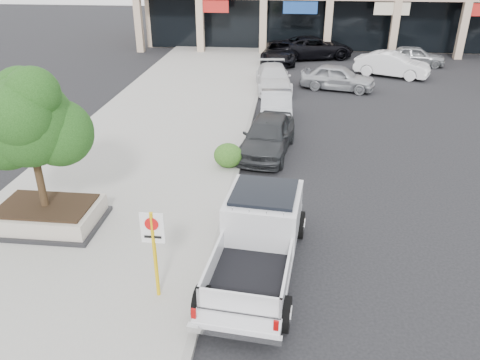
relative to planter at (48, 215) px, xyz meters
name	(u,v)px	position (x,y,z in m)	size (l,w,h in m)	color
ground	(271,251)	(6.79, -0.47, -0.48)	(120.00, 120.00, 0.00)	black
sidewalk	(144,156)	(1.29, 5.53, -0.40)	(8.00, 52.00, 0.15)	gray
curb	(240,160)	(5.24, 5.53, -0.40)	(0.20, 52.00, 0.15)	gray
planter	(48,215)	(0.00, 0.00, 0.00)	(3.20, 2.20, 0.68)	black
planter_tree	(35,121)	(0.13, 0.15, 2.94)	(2.90, 2.55, 4.00)	black
no_parking_sign	(154,244)	(4.16, -2.78, 1.16)	(0.55, 0.09, 2.30)	#E3B30B
hedge	(228,155)	(4.88, 4.74, 0.14)	(1.10, 0.99, 0.94)	#1A4614
pickup_truck	(257,241)	(6.44, -1.38, 0.45)	(2.18, 5.87, 1.85)	silver
curb_car_a	(268,135)	(6.27, 6.60, 0.31)	(1.85, 4.59, 1.57)	#292B2E
curb_car_b	(276,107)	(6.47, 10.68, 0.23)	(1.48, 4.25, 1.40)	#A4A7AC
curb_car_c	(273,78)	(6.08, 16.34, 0.23)	(1.99, 4.89, 1.42)	silver
curb_car_d	(280,52)	(6.24, 23.91, 0.27)	(2.48, 5.38, 1.50)	black
lot_car_a	(338,77)	(9.90, 16.75, 0.27)	(1.77, 4.39, 1.50)	#A4A7AC
lot_car_b	(392,65)	(13.71, 20.41, 0.31)	(1.66, 4.75, 1.56)	white
lot_car_d	(314,47)	(8.79, 25.50, 0.36)	(2.77, 6.01, 1.67)	black
lot_car_e	(415,56)	(15.93, 23.78, 0.23)	(1.67, 4.15, 1.42)	gray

